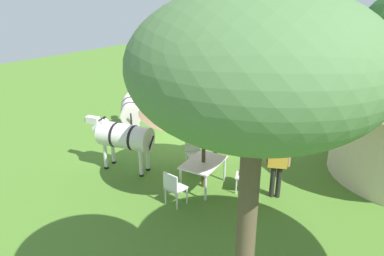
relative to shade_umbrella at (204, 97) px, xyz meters
name	(u,v)px	position (x,y,z in m)	size (l,w,h in m)	color
ground_plane	(187,145)	(-1.73, -2.05, -2.50)	(36.00, 36.00, 0.00)	#4B7729
shade_umbrella	(204,97)	(0.00, 0.00, 0.00)	(3.24, 3.24, 2.86)	#43341C
patio_dining_table	(203,165)	(0.00, 0.00, -1.85)	(1.38, 1.05, 0.74)	silver
patio_chair_east_end	(248,173)	(-0.54, 1.02, -1.98)	(0.59, 0.58, 0.90)	silver
patio_chair_near_hut	(193,151)	(-0.70, -0.92, -1.98)	(0.60, 0.60, 0.90)	white
patio_chair_west_end	(174,187)	(1.16, 0.00, -1.98)	(0.42, 0.44, 0.90)	white
guest_beside_umbrella	(216,128)	(-1.56, -0.76, -1.49)	(0.49, 0.45, 1.68)	black
guest_behind_table	(278,160)	(-0.77, 1.71, -1.46)	(0.42, 0.54, 1.73)	black
standing_watcher	(168,87)	(-3.96, -5.01, -1.48)	(0.48, 0.47, 1.70)	#1A2629
striped_lounge_chair	(209,117)	(-3.86, -2.78, -2.25)	(0.85, 0.61, 0.62)	teal
zebra_nearest_camera	(123,136)	(0.68, -2.36, -1.47)	(1.13, 2.16, 1.57)	silver
zebra_by_umbrella	(131,109)	(-1.21, -4.17, -1.54)	(1.71, 1.83, 1.50)	silver
acacia_tree_far_lawn	(257,70)	(3.64, 3.48, 1.81)	(2.59, 2.59, 5.14)	brown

